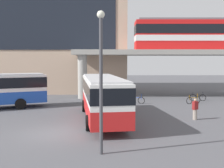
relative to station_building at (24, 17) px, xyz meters
name	(u,v)px	position (x,y,z in m)	size (l,w,h in m)	color
ground_plane	(78,106)	(9.73, -14.55, -10.90)	(120.00, 120.00, 0.00)	#515156
station_building	(24,17)	(0.00, 0.00, 0.00)	(30.22, 10.75, 21.79)	tan
elevated_platform	(204,57)	(24.53, -6.61, -5.98)	(32.21, 5.78, 5.75)	#9E9B93
train	(209,34)	(25.12, -6.61, -3.19)	(18.28, 2.96, 3.84)	red
bus_main	(103,93)	(12.40, -20.73, -8.91)	(4.07, 11.29, 3.22)	red
bicycle_black	(198,97)	(22.70, -10.67, -10.54)	(1.75, 0.51, 1.04)	black
bicycle_orange	(194,100)	(21.59, -12.78, -10.54)	(1.67, 0.76, 1.04)	black
bicycle_blue	(137,100)	(15.67, -12.70, -10.54)	(1.67, 0.75, 1.04)	black
pedestrian_by_bike_rack	(196,110)	(19.36, -20.70, -10.15)	(0.48, 0.43, 1.61)	gray
lamp_post	(102,71)	(12.61, -28.34, -6.99)	(0.36, 0.36, 6.68)	#3F3F44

